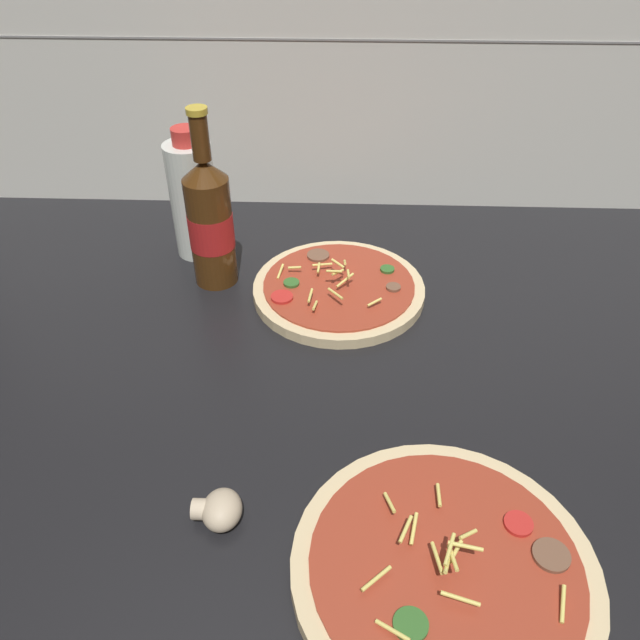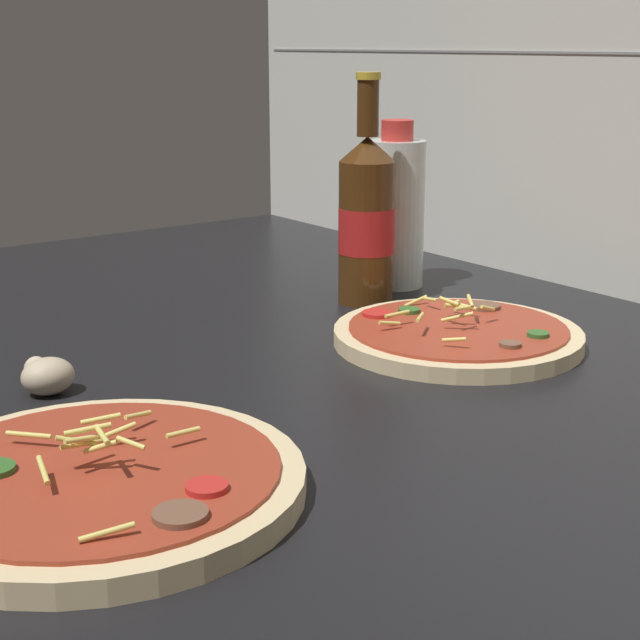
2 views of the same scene
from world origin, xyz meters
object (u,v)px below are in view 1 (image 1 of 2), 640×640
beer_bottle (210,221)px  mushroom_left (219,510)px  pizza_far (338,289)px  oil_bottle (193,198)px  pizza_near (444,569)px

beer_bottle → mushroom_left: size_ratio=5.37×
pizza_far → beer_bottle: size_ratio=0.95×
oil_bottle → mushroom_left: bearing=-77.0°
pizza_far → oil_bottle: size_ratio=1.23×
pizza_near → beer_bottle: bearing=121.5°
pizza_near → pizza_far: bearing=103.2°
pizza_near → beer_bottle: size_ratio=1.07×
pizza_far → mushroom_left: (-10.77, -37.71, 0.67)cm
mushroom_left → beer_bottle: bearing=100.1°
pizza_near → pizza_far: 43.78cm
pizza_near → oil_bottle: bearing=120.9°
oil_bottle → mushroom_left: size_ratio=4.18×
pizza_near → oil_bottle: 62.98cm
pizza_far → oil_bottle: oil_bottle is taller
beer_bottle → oil_bottle: 8.80cm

